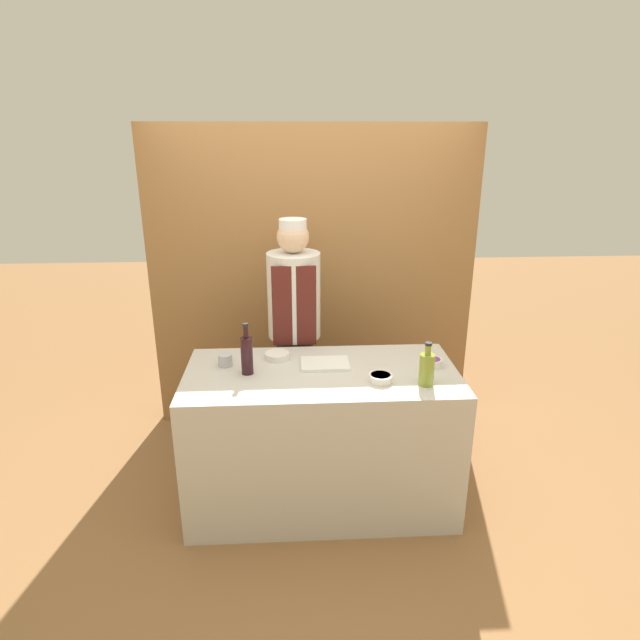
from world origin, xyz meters
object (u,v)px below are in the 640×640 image
object	(u,v)px
sauce_bowl_purple	(432,362)
sauce_bowl_red	(277,355)
cutting_board	(325,364)
chef_center	(295,331)
bottle_wine	(247,354)
cup_steel	(225,360)
bottle_oil	(427,368)
sauce_bowl_green	(381,378)

from	to	relation	value
sauce_bowl_purple	sauce_bowl_red	world-z (taller)	sauce_bowl_purple
cutting_board	chef_center	xyz separation A→B (m)	(-0.19, 0.55, 0.02)
bottle_wine	cup_steel	size ratio (longest dim) A/B	3.66
sauce_bowl_red	bottle_oil	size ratio (longest dim) A/B	0.60
sauce_bowl_purple	bottle_wine	size ratio (longest dim) A/B	0.39
sauce_bowl_red	cutting_board	world-z (taller)	sauce_bowl_red
sauce_bowl_red	chef_center	world-z (taller)	chef_center
sauce_bowl_purple	cutting_board	distance (m)	0.68
bottle_wine	sauce_bowl_purple	bearing A→B (deg)	2.00
bottle_oil	cutting_board	bearing A→B (deg)	151.89
sauce_bowl_green	bottle_wine	xyz separation A→B (m)	(-0.80, 0.16, 0.10)
sauce_bowl_green	chef_center	bearing A→B (deg)	121.96
sauce_bowl_red	cup_steel	distance (m)	0.34
sauce_bowl_red	bottle_oil	world-z (taller)	bottle_oil
sauce_bowl_purple	sauce_bowl_red	size ratio (longest dim) A/B	0.81
sauce_bowl_purple	sauce_bowl_red	distance (m)	0.99
sauce_bowl_purple	sauce_bowl_green	world-z (taller)	sauce_bowl_purple
bottle_wine	cup_steel	bearing A→B (deg)	140.83
sauce_bowl_green	cup_steel	xyz separation A→B (m)	(-0.94, 0.28, 0.01)
sauce_bowl_red	bottle_oil	distance (m)	0.98
sauce_bowl_green	sauce_bowl_red	world-z (taller)	sauce_bowl_green
chef_center	bottle_wine	bearing A→B (deg)	-114.70
sauce_bowl_purple	bottle_oil	size ratio (longest dim) A/B	0.48
sauce_bowl_purple	chef_center	distance (m)	1.05
sauce_bowl_green	sauce_bowl_red	xyz separation A→B (m)	(-0.62, 0.37, -0.00)
bottle_oil	bottle_wine	xyz separation A→B (m)	(-1.05, 0.21, 0.02)
cutting_board	bottle_oil	size ratio (longest dim) A/B	1.15
sauce_bowl_red	bottle_oil	xyz separation A→B (m)	(0.88, -0.43, 0.08)
sauce_bowl_red	chef_center	xyz separation A→B (m)	(0.12, 0.43, 0.01)
chef_center	sauce_bowl_red	bearing A→B (deg)	-105.43
cup_steel	bottle_oil	bearing A→B (deg)	-15.59
bottle_oil	sauce_bowl_purple	bearing A→B (deg)	68.24
cutting_board	bottle_wine	xyz separation A→B (m)	(-0.48, -0.09, 0.12)
cutting_board	bottle_oil	distance (m)	0.65
sauce_bowl_green	cutting_board	xyz separation A→B (m)	(-0.31, 0.25, -0.02)
cup_steel	bottle_wine	bearing A→B (deg)	-39.17
sauce_bowl_purple	cutting_board	size ratio (longest dim) A/B	0.42
sauce_bowl_green	bottle_oil	distance (m)	0.28
sauce_bowl_purple	cup_steel	xyz separation A→B (m)	(-1.30, 0.08, 0.01)
sauce_bowl_purple	sauce_bowl_green	bearing A→B (deg)	-150.87
sauce_bowl_purple	cutting_board	bearing A→B (deg)	175.74
sauce_bowl_green	bottle_wine	distance (m)	0.82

